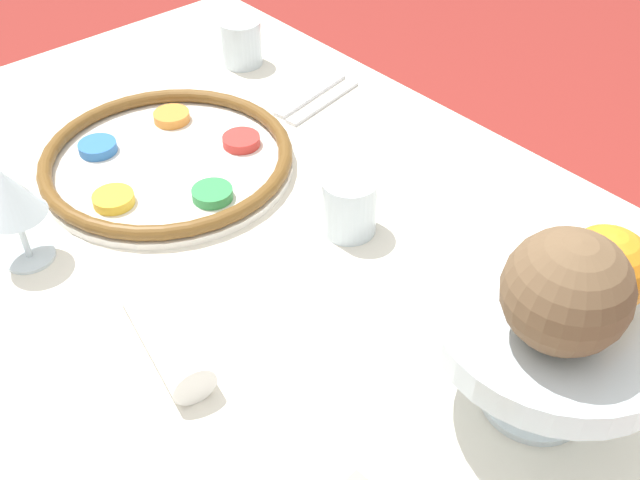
% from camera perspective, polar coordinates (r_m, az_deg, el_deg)
% --- Properties ---
extents(dining_table, '(1.36, 0.95, 0.74)m').
position_cam_1_polar(dining_table, '(1.18, -5.08, -15.81)').
color(dining_table, silver).
rests_on(dining_table, ground_plane).
extents(seder_plate, '(0.35, 0.35, 0.03)m').
position_cam_1_polar(seder_plate, '(1.07, -11.55, 6.07)').
color(seder_plate, silver).
rests_on(seder_plate, dining_table).
extents(wine_glass, '(0.08, 0.08, 0.13)m').
position_cam_1_polar(wine_glass, '(0.92, -22.61, 3.10)').
color(wine_glass, silver).
rests_on(wine_glass, dining_table).
extents(fruit_stand, '(0.23, 0.23, 0.13)m').
position_cam_1_polar(fruit_stand, '(0.72, 17.40, -6.50)').
color(fruit_stand, silver).
rests_on(fruit_stand, dining_table).
extents(orange_fruit, '(0.08, 0.08, 0.08)m').
position_cam_1_polar(orange_fruit, '(0.69, 20.89, -2.12)').
color(orange_fruit, orange).
rests_on(orange_fruit, fruit_stand).
extents(coconut, '(0.11, 0.11, 0.11)m').
position_cam_1_polar(coconut, '(0.64, 18.27, -3.76)').
color(coconut, brown).
rests_on(coconut, fruit_stand).
extents(napkin_roll, '(0.18, 0.08, 0.05)m').
position_cam_1_polar(napkin_roll, '(0.81, -11.90, -6.79)').
color(napkin_roll, white).
rests_on(napkin_roll, dining_table).
extents(cup_near, '(0.07, 0.07, 0.08)m').
position_cam_1_polar(cup_near, '(0.93, 2.24, 2.66)').
color(cup_near, silver).
rests_on(cup_near, dining_table).
extents(cup_mid, '(0.07, 0.07, 0.08)m').
position_cam_1_polar(cup_mid, '(1.31, -6.04, 14.75)').
color(cup_mid, silver).
rests_on(cup_mid, dining_table).
extents(fork_left, '(0.05, 0.16, 0.01)m').
position_cam_1_polar(fork_left, '(1.22, -0.72, 11.02)').
color(fork_left, silver).
rests_on(fork_left, dining_table).
extents(fork_right, '(0.05, 0.16, 0.01)m').
position_cam_1_polar(fork_right, '(1.20, 0.23, 10.48)').
color(fork_right, silver).
rests_on(fork_right, dining_table).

